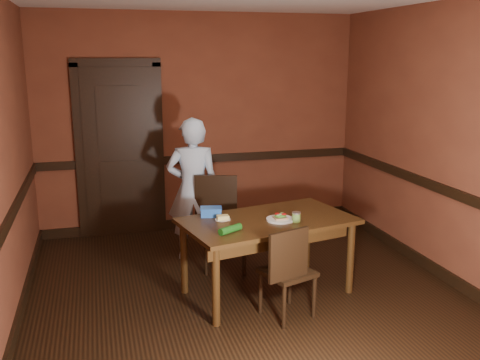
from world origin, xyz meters
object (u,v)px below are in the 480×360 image
dining_table (267,256)px  sandwich_plate (280,218)px  chair_far (226,224)px  sauce_jar (296,217)px  chair_near (288,270)px  person (193,189)px  cheese_saucer (223,218)px  food_tub (211,212)px

dining_table → sandwich_plate: bearing=-48.4°
chair_far → sauce_jar: (0.45, -0.84, 0.29)m
chair_far → chair_near: size_ratio=1.16×
person → cheese_saucer: 1.00m
chair_far → person: person is taller
person → cheese_saucer: size_ratio=10.92×
chair_far → cheese_saucer: (-0.18, -0.61, 0.26)m
chair_far → food_tub: size_ratio=4.33×
chair_near → food_tub: 0.94m
dining_table → chair_far: (-0.23, 0.68, 0.12)m
sandwich_plate → person: bearing=117.6°
cheese_saucer → food_tub: (-0.08, 0.15, 0.02)m
sauce_jar → food_tub: (-0.70, 0.38, -0.00)m
dining_table → chair_far: 0.73m
chair_far → person: 0.56m
chair_far → sauce_jar: size_ratio=10.39×
chair_near → person: size_ratio=0.53×
person → sauce_jar: 1.42m
chair_near → cheese_saucer: chair_near is taller
sauce_jar → cheese_saucer: sauce_jar is taller
dining_table → sandwich_plate: sandwich_plate is taller
sauce_jar → cheese_saucer: size_ratio=0.65×
person → food_tub: (0.02, -0.84, -0.01)m
chair_near → sandwich_plate: chair_near is taller
cheese_saucer → food_tub: food_tub is taller
person → sandwich_plate: size_ratio=6.09×
chair_near → sauce_jar: 0.52m
dining_table → food_tub: size_ratio=6.97×
cheese_saucer → chair_near: bearing=-52.6°
dining_table → chair_near: (0.02, -0.48, 0.05)m
chair_near → person: bearing=-90.3°
cheese_saucer → sauce_jar: bearing=-20.2°
cheese_saucer → food_tub: size_ratio=0.64×
sandwich_plate → food_tub: food_tub is taller
person → sandwich_plate: (0.59, -1.14, -0.03)m
chair_near → person: (-0.52, 1.55, 0.36)m
person → sandwich_plate: bearing=129.5°
food_tub → sauce_jar: bearing=-17.0°
dining_table → person: person is taller
chair_near → sauce_jar: (0.20, 0.33, 0.36)m
chair_far → person: (-0.27, 0.39, 0.30)m
chair_near → sandwich_plate: (0.07, 0.41, 0.33)m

